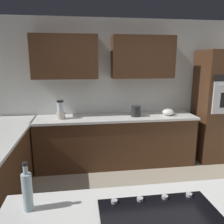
% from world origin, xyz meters
% --- Properties ---
extents(wall_back, '(6.00, 0.44, 2.60)m').
position_xyz_m(wall_back, '(0.07, -2.04, 1.46)').
color(wall_back, silver).
rests_on(wall_back, ground).
extents(lower_cabinets_back, '(2.80, 0.60, 0.86)m').
position_xyz_m(lower_cabinets_back, '(0.10, -1.72, 0.43)').
color(lower_cabinets_back, '#472B19').
rests_on(lower_cabinets_back, ground).
extents(countertop_back, '(2.84, 0.64, 0.04)m').
position_xyz_m(countertop_back, '(0.10, -1.72, 0.88)').
color(countertop_back, silver).
rests_on(countertop_back, lower_cabinets_back).
extents(wall_oven, '(0.80, 0.66, 2.05)m').
position_xyz_m(wall_oven, '(-1.85, -1.72, 1.03)').
color(wall_oven, '#472B19').
rests_on(wall_oven, ground).
extents(cooktop, '(0.76, 0.56, 0.03)m').
position_xyz_m(cooktop, '(0.24, 1.00, 0.91)').
color(cooktop, black).
rests_on(cooktop, island_top).
extents(blender, '(0.15, 0.15, 0.31)m').
position_xyz_m(blender, '(1.05, -1.69, 1.03)').
color(blender, beige).
rests_on(blender, countertop_back).
extents(mixing_bowl, '(0.21, 0.21, 0.12)m').
position_xyz_m(mixing_bowl, '(-0.85, -1.69, 0.96)').
color(mixing_bowl, white).
rests_on(mixing_bowl, countertop_back).
extents(kettle, '(0.17, 0.17, 0.19)m').
position_xyz_m(kettle, '(-0.25, -1.69, 0.99)').
color(kettle, '#262628').
rests_on(kettle, countertop_back).
extents(oil_bottle, '(0.07, 0.07, 0.33)m').
position_xyz_m(oil_bottle, '(1.08, 0.75, 1.04)').
color(oil_bottle, silver).
rests_on(oil_bottle, island_top).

